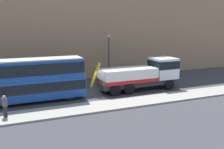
{
  "coord_description": "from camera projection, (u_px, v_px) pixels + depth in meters",
  "views": [
    {
      "loc": [
        -7.7,
        -24.08,
        7.14
      ],
      "look_at": [
        2.26,
        -0.29,
        2.0
      ],
      "focal_mm": 40.32,
      "sensor_mm": 36.0,
      "label": 1
    }
  ],
  "objects": [
    {
      "name": "recovery_tow_truck",
      "position": [
        142.0,
        74.0,
        27.73
      ],
      "size": [
        10.15,
        2.72,
        3.67
      ],
      "rotation": [
        0.0,
        0.0,
        0.01
      ],
      "color": "#2D2D2D",
      "rests_on": "ground_plane"
    },
    {
      "name": "street_lamp",
      "position": [
        109.0,
        53.0,
        32.72
      ],
      "size": [
        0.36,
        0.36,
        5.83
      ],
      "color": "#38383D",
      "rests_on": "ground_plane"
    },
    {
      "name": "near_kerb",
      "position": [
        106.0,
        106.0,
        22.28
      ],
      "size": [
        60.0,
        2.8,
        0.15
      ],
      "primitive_type": "cube",
      "color": "gray",
      "rests_on": "ground_plane"
    },
    {
      "name": "pedestrian_onlooker",
      "position": [
        5.0,
        106.0,
        19.22
      ],
      "size": [
        0.4,
        0.47,
        1.71
      ],
      "rotation": [
        0.0,
        0.0,
        0.42
      ],
      "color": "#232333",
      "rests_on": "near_kerb"
    },
    {
      "name": "ground_plane",
      "position": [
        91.0,
        94.0,
        26.09
      ],
      "size": [
        120.0,
        120.0,
        0.0
      ],
      "primitive_type": "plane",
      "color": "#38383D"
    },
    {
      "name": "double_decker_bus",
      "position": [
        25.0,
        79.0,
        22.96
      ],
      "size": [
        11.07,
        2.65,
        4.06
      ],
      "rotation": [
        0.0,
        0.0,
        0.01
      ],
      "color": "#19479E",
      "rests_on": "ground_plane"
    },
    {
      "name": "building_facade",
      "position": [
        70.0,
        17.0,
        32.09
      ],
      "size": [
        60.0,
        1.5,
        16.0
      ],
      "color": "#9E7A5B",
      "rests_on": "ground_plane"
    }
  ]
}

